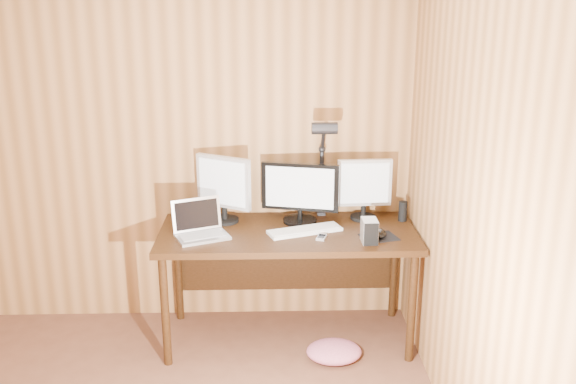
{
  "coord_description": "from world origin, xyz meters",
  "views": [
    {
      "loc": [
        0.82,
        -2.12,
        2.16
      ],
      "look_at": [
        0.93,
        1.58,
        1.02
      ],
      "focal_mm": 40.0,
      "sensor_mm": 36.0,
      "label": 1
    }
  ],
  "objects_px": {
    "desk": "(287,245)",
    "monitor_center": "(300,192)",
    "monitor_right": "(364,188)",
    "desk_lamp": "(323,155)",
    "monitor_left": "(224,187)",
    "keyboard": "(305,230)",
    "phone": "(322,237)",
    "laptop": "(200,227)",
    "speaker": "(403,211)",
    "hard_drive": "(369,231)",
    "mouse": "(379,234)"
  },
  "relations": [
    {
      "from": "desk",
      "to": "monitor_center",
      "type": "xyz_separation_m",
      "value": [
        0.08,
        0.09,
        0.32
      ]
    },
    {
      "from": "monitor_right",
      "to": "desk_lamp",
      "type": "bearing_deg",
      "value": 175.19
    },
    {
      "from": "monitor_right",
      "to": "desk_lamp",
      "type": "height_order",
      "value": "desk_lamp"
    },
    {
      "from": "monitor_left",
      "to": "keyboard",
      "type": "relative_size",
      "value": 0.91
    },
    {
      "from": "monitor_center",
      "to": "phone",
      "type": "height_order",
      "value": "monitor_center"
    },
    {
      "from": "monitor_left",
      "to": "phone",
      "type": "relative_size",
      "value": 3.92
    },
    {
      "from": "monitor_center",
      "to": "monitor_left",
      "type": "bearing_deg",
      "value": -169.72
    },
    {
      "from": "laptop",
      "to": "monitor_left",
      "type": "bearing_deg",
      "value": 38.68
    },
    {
      "from": "speaker",
      "to": "hard_drive",
      "type": "bearing_deg",
      "value": -126.52
    },
    {
      "from": "monitor_left",
      "to": "desk_lamp",
      "type": "height_order",
      "value": "desk_lamp"
    },
    {
      "from": "monitor_left",
      "to": "speaker",
      "type": "relative_size",
      "value": 3.31
    },
    {
      "from": "monitor_center",
      "to": "laptop",
      "type": "distance_m",
      "value": 0.68
    },
    {
      "from": "monitor_left",
      "to": "mouse",
      "type": "relative_size",
      "value": 3.56
    },
    {
      "from": "monitor_center",
      "to": "hard_drive",
      "type": "distance_m",
      "value": 0.55
    },
    {
      "from": "monitor_center",
      "to": "phone",
      "type": "relative_size",
      "value": 4.43
    },
    {
      "from": "laptop",
      "to": "mouse",
      "type": "distance_m",
      "value": 1.09
    },
    {
      "from": "desk",
      "to": "laptop",
      "type": "distance_m",
      "value": 0.58
    },
    {
      "from": "speaker",
      "to": "keyboard",
      "type": "bearing_deg",
      "value": -163.69
    },
    {
      "from": "monitor_right",
      "to": "keyboard",
      "type": "bearing_deg",
      "value": -152.25
    },
    {
      "from": "hard_drive",
      "to": "desk_lamp",
      "type": "xyz_separation_m",
      "value": [
        -0.25,
        0.42,
        0.36
      ]
    },
    {
      "from": "desk",
      "to": "mouse",
      "type": "height_order",
      "value": "mouse"
    },
    {
      "from": "laptop",
      "to": "mouse",
      "type": "height_order",
      "value": "laptop"
    },
    {
      "from": "monitor_center",
      "to": "keyboard",
      "type": "height_order",
      "value": "monitor_center"
    },
    {
      "from": "monitor_center",
      "to": "mouse",
      "type": "height_order",
      "value": "monitor_center"
    },
    {
      "from": "phone",
      "to": "speaker",
      "type": "xyz_separation_m",
      "value": [
        0.55,
        0.3,
        0.06
      ]
    },
    {
      "from": "laptop",
      "to": "keyboard",
      "type": "relative_size",
      "value": 0.78
    },
    {
      "from": "keyboard",
      "to": "hard_drive",
      "type": "distance_m",
      "value": 0.42
    },
    {
      "from": "desk",
      "to": "hard_drive",
      "type": "relative_size",
      "value": 11.26
    },
    {
      "from": "speaker",
      "to": "monitor_center",
      "type": "bearing_deg",
      "value": -179.42
    },
    {
      "from": "laptop",
      "to": "keyboard",
      "type": "bearing_deg",
      "value": -19.18
    },
    {
      "from": "desk",
      "to": "monitor_right",
      "type": "xyz_separation_m",
      "value": [
        0.5,
        0.14,
        0.34
      ]
    },
    {
      "from": "monitor_right",
      "to": "mouse",
      "type": "relative_size",
      "value": 3.28
    },
    {
      "from": "monitor_left",
      "to": "hard_drive",
      "type": "xyz_separation_m",
      "value": [
        0.88,
        -0.39,
        -0.16
      ]
    },
    {
      "from": "speaker",
      "to": "desk_lamp",
      "type": "distance_m",
      "value": 0.64
    },
    {
      "from": "laptop",
      "to": "hard_drive",
      "type": "relative_size",
      "value": 2.62
    },
    {
      "from": "desk",
      "to": "mouse",
      "type": "bearing_deg",
      "value": -19.92
    },
    {
      "from": "phone",
      "to": "speaker",
      "type": "relative_size",
      "value": 0.84
    },
    {
      "from": "monitor_center",
      "to": "laptop",
      "type": "relative_size",
      "value": 1.32
    },
    {
      "from": "monitor_right",
      "to": "monitor_left",
      "type": "bearing_deg",
      "value": 179.01
    },
    {
      "from": "monitor_right",
      "to": "keyboard",
      "type": "relative_size",
      "value": 0.84
    },
    {
      "from": "mouse",
      "to": "desk",
      "type": "bearing_deg",
      "value": 157.36
    },
    {
      "from": "hard_drive",
      "to": "desk",
      "type": "bearing_deg",
      "value": 148.67
    },
    {
      "from": "keyboard",
      "to": "mouse",
      "type": "relative_size",
      "value": 3.92
    },
    {
      "from": "monitor_center",
      "to": "phone",
      "type": "bearing_deg",
      "value": -54.69
    },
    {
      "from": "mouse",
      "to": "speaker",
      "type": "relative_size",
      "value": 0.93
    },
    {
      "from": "monitor_right",
      "to": "speaker",
      "type": "bearing_deg",
      "value": -12.63
    },
    {
      "from": "laptop",
      "to": "speaker",
      "type": "xyz_separation_m",
      "value": [
        1.29,
        0.23,
        0.01
      ]
    },
    {
      "from": "speaker",
      "to": "laptop",
      "type": "bearing_deg",
      "value": -169.95
    },
    {
      "from": "desk",
      "to": "laptop",
      "type": "relative_size",
      "value": 4.3
    },
    {
      "from": "hard_drive",
      "to": "phone",
      "type": "xyz_separation_m",
      "value": [
        -0.28,
        0.07,
        -0.06
      ]
    }
  ]
}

